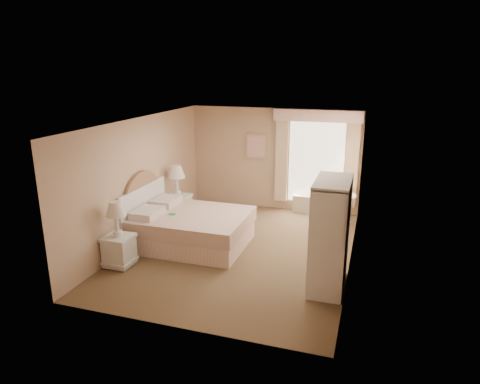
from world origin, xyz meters
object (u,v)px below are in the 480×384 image
(bed, at_px, (186,227))
(armoire, at_px, (330,244))
(nightstand_near, at_px, (118,242))
(round_table, at_px, (342,204))
(cafe_chair, at_px, (331,206))
(nightstand_far, at_px, (178,201))

(bed, height_order, armoire, armoire)
(bed, xyz_separation_m, nightstand_near, (-0.73, -1.27, 0.08))
(nightstand_near, xyz_separation_m, round_table, (3.59, 3.52, -0.01))
(round_table, bearing_deg, cafe_chair, -108.80)
(bed, bearing_deg, armoire, -16.67)
(nightstand_far, bearing_deg, armoire, -28.82)
(nightstand_near, distance_m, armoire, 3.69)
(cafe_chair, xyz_separation_m, armoire, (0.26, -2.55, 0.20))
(armoire, bearing_deg, bed, 163.33)
(bed, distance_m, cafe_chair, 3.16)
(nightstand_far, distance_m, cafe_chair, 3.44)
(nightstand_far, bearing_deg, nightstand_near, -90.00)
(nightstand_near, bearing_deg, bed, 60.26)
(round_table, relative_size, cafe_chair, 0.69)
(bed, height_order, nightstand_far, bed)
(round_table, distance_m, cafe_chair, 0.62)
(nightstand_near, bearing_deg, armoire, 6.15)
(bed, height_order, nightstand_near, bed)
(cafe_chair, bearing_deg, armoire, -108.02)
(nightstand_far, bearing_deg, bed, -57.36)
(nightstand_far, height_order, armoire, armoire)
(nightstand_far, xyz_separation_m, cafe_chair, (3.39, 0.54, 0.06))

